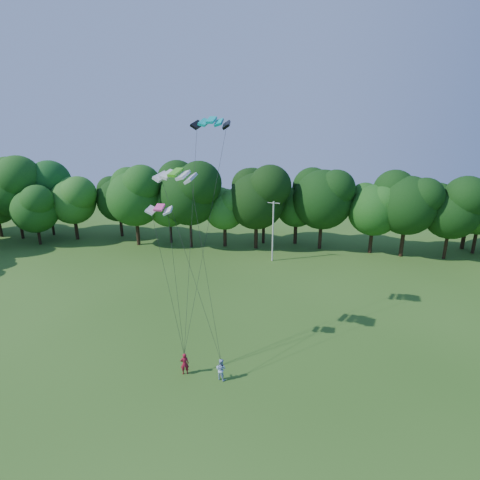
# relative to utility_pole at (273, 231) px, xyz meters

# --- Properties ---
(ground) EXTENTS (160.00, 160.00, 0.00)m
(ground) POSITION_rel_utility_pole_xyz_m (-4.25, -30.15, -4.19)
(ground) COLOR #275116
(ground) RESTS_ON ground
(utility_pole) EXTENTS (1.61, 0.44, 8.15)m
(utility_pole) POSITION_rel_utility_pole_xyz_m (0.00, 0.00, 0.00)
(utility_pole) COLOR beige
(utility_pole) RESTS_ON ground
(kite_flyer_left) EXTENTS (0.72, 0.57, 1.71)m
(kite_flyer_left) POSITION_rel_utility_pole_xyz_m (-5.39, -24.99, -3.34)
(kite_flyer_left) COLOR maroon
(kite_flyer_left) RESTS_ON ground
(kite_flyer_right) EXTENTS (0.98, 0.89, 1.64)m
(kite_flyer_right) POSITION_rel_utility_pole_xyz_m (-2.65, -25.26, -3.37)
(kite_flyer_right) COLOR #A7BEE8
(kite_flyer_right) RESTS_ON ground
(kite_teal) EXTENTS (3.11, 1.57, 0.59)m
(kite_teal) POSITION_rel_utility_pole_xyz_m (-4.49, -17.53, 13.77)
(kite_teal) COLOR #05ACA7
(kite_teal) RESTS_ON ground
(kite_green) EXTENTS (3.31, 2.11, 0.55)m
(kite_green) POSITION_rel_utility_pole_xyz_m (-6.42, -21.47, 10.13)
(kite_green) COLOR #46BA1C
(kite_green) RESTS_ON ground
(kite_pink) EXTENTS (1.88, 0.94, 0.40)m
(kite_pink) POSITION_rel_utility_pole_xyz_m (-7.37, -22.68, 7.79)
(kite_pink) COLOR #FD469A
(kite_pink) RESTS_ON ground
(tree_back_west) EXTENTS (8.76, 8.76, 12.75)m
(tree_back_west) POSITION_rel_utility_pole_xyz_m (-36.82, 8.03, 3.77)
(tree_back_west) COLOR #382916
(tree_back_west) RESTS_ON ground
(tree_back_center) EXTENTS (8.97, 8.97, 13.05)m
(tree_back_center) POSITION_rel_utility_pole_xyz_m (-2.66, 5.23, 3.96)
(tree_back_center) COLOR #312413
(tree_back_center) RESTS_ON ground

